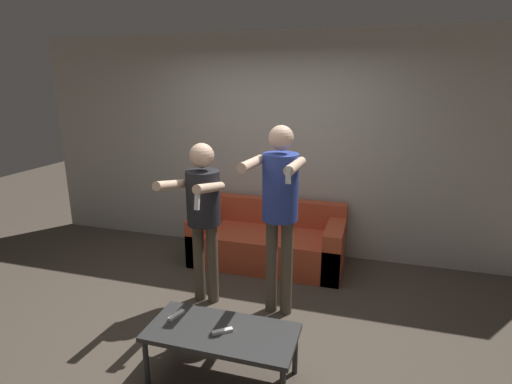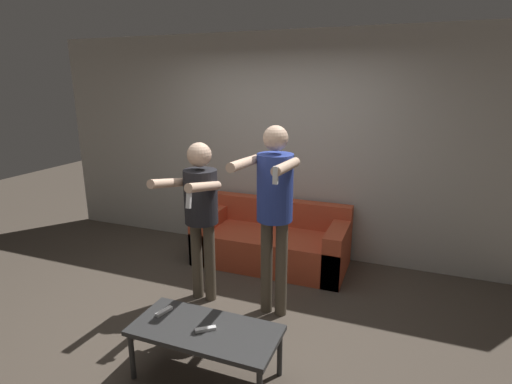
{
  "view_description": "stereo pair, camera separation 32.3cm",
  "coord_description": "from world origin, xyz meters",
  "px_view_note": "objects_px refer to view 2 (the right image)",
  "views": [
    {
      "loc": [
        1.16,
        -2.93,
        2.13
      ],
      "look_at": [
        0.03,
        0.87,
        1.03
      ],
      "focal_mm": 28.0,
      "sensor_mm": 36.0,
      "label": 1
    },
    {
      "loc": [
        1.47,
        -2.83,
        2.13
      ],
      "look_at": [
        0.03,
        0.87,
        1.03
      ],
      "focal_mm": 28.0,
      "sensor_mm": 36.0,
      "label": 2
    }
  ],
  "objects_px": {
    "remote_near": "(206,329)",
    "person_standing_left": "(200,205)",
    "coffee_table": "(205,333)",
    "remote_far": "(164,311)",
    "person_standing_right": "(274,200)",
    "couch": "(272,242)"
  },
  "relations": [
    {
      "from": "remote_near",
      "to": "person_standing_left",
      "type": "bearing_deg",
      "value": 119.75
    },
    {
      "from": "person_standing_left",
      "to": "coffee_table",
      "type": "xyz_separation_m",
      "value": [
        0.56,
        -0.98,
        -0.63
      ]
    },
    {
      "from": "person_standing_left",
      "to": "remote_far",
      "type": "distance_m",
      "value": 1.09
    },
    {
      "from": "remote_near",
      "to": "person_standing_right",
      "type": "bearing_deg",
      "value": 80.46
    },
    {
      "from": "couch",
      "to": "remote_near",
      "type": "bearing_deg",
      "value": -84.36
    },
    {
      "from": "person_standing_left",
      "to": "remote_near",
      "type": "relative_size",
      "value": 11.22
    },
    {
      "from": "person_standing_right",
      "to": "person_standing_left",
      "type": "bearing_deg",
      "value": -179.91
    },
    {
      "from": "person_standing_right",
      "to": "remote_near",
      "type": "bearing_deg",
      "value": -99.54
    },
    {
      "from": "person_standing_right",
      "to": "coffee_table",
      "type": "bearing_deg",
      "value": -100.72
    },
    {
      "from": "couch",
      "to": "person_standing_left",
      "type": "relative_size",
      "value": 1.12
    },
    {
      "from": "couch",
      "to": "coffee_table",
      "type": "height_order",
      "value": "couch"
    },
    {
      "from": "person_standing_left",
      "to": "coffee_table",
      "type": "bearing_deg",
      "value": -60.36
    },
    {
      "from": "couch",
      "to": "remote_near",
      "type": "height_order",
      "value": "couch"
    },
    {
      "from": "person_standing_right",
      "to": "coffee_table",
      "type": "relative_size",
      "value": 1.64
    },
    {
      "from": "remote_near",
      "to": "remote_far",
      "type": "distance_m",
      "value": 0.42
    },
    {
      "from": "couch",
      "to": "person_standing_right",
      "type": "bearing_deg",
      "value": -70.47
    },
    {
      "from": "coffee_table",
      "to": "person_standing_left",
      "type": "bearing_deg",
      "value": 119.64
    },
    {
      "from": "person_standing_right",
      "to": "remote_far",
      "type": "height_order",
      "value": "person_standing_right"
    },
    {
      "from": "person_standing_right",
      "to": "remote_near",
      "type": "relative_size",
      "value": 12.52
    },
    {
      "from": "couch",
      "to": "remote_near",
      "type": "relative_size",
      "value": 12.57
    },
    {
      "from": "person_standing_right",
      "to": "coffee_table",
      "type": "distance_m",
      "value": 1.25
    },
    {
      "from": "coffee_table",
      "to": "remote_near",
      "type": "distance_m",
      "value": 0.06
    }
  ]
}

